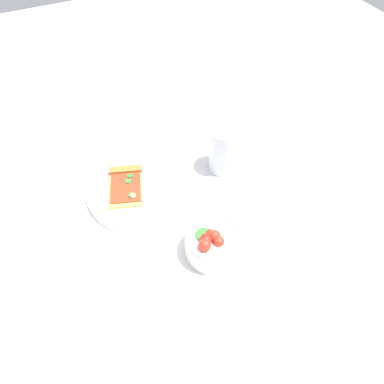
% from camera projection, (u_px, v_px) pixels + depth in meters
% --- Properties ---
extents(ground_plane, '(2.40, 2.40, 0.00)m').
position_uv_depth(ground_plane, '(163.00, 199.00, 0.90)').
color(ground_plane, silver).
rests_on(ground_plane, ground).
extents(plate, '(0.26, 0.26, 0.01)m').
position_uv_depth(plate, '(141.00, 189.00, 0.91)').
color(plate, white).
rests_on(plate, ground_plane).
extents(pizza_slice_main, '(0.11, 0.14, 0.02)m').
position_uv_depth(pizza_slice_main, '(126.00, 184.00, 0.91)').
color(pizza_slice_main, '#E5B256').
rests_on(pizza_slice_main, plate).
extents(salad_bowl, '(0.12, 0.12, 0.08)m').
position_uv_depth(salad_bowl, '(213.00, 243.00, 0.78)').
color(salad_bowl, white).
rests_on(salad_bowl, ground_plane).
extents(soda_glass, '(0.08, 0.08, 0.12)m').
position_uv_depth(soda_glass, '(224.00, 150.00, 0.93)').
color(soda_glass, silver).
rests_on(soda_glass, ground_plane).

